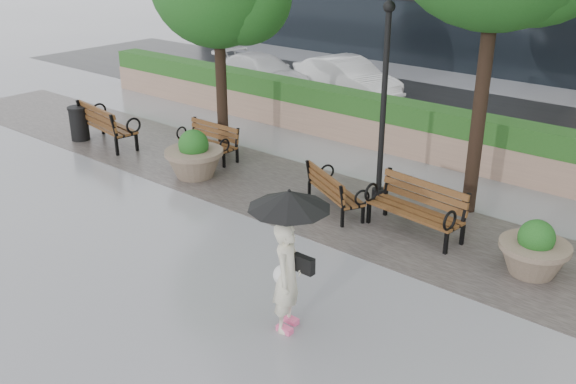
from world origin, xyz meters
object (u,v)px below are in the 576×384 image
Objects in this scene: bench_2 at (335,199)px; planter_left at (194,159)px; bench_0 at (109,133)px; bench_1 at (209,149)px; lamppost at (383,119)px; pedestrian at (288,247)px; planter_right at (534,253)px; car_right at (346,78)px; car_left at (262,73)px; bench_3 at (414,219)px; trash_bin at (79,124)px.

planter_left is at bearing 35.32° from bench_2.
bench_0 reaches higher than bench_1.
bench_0 is 0.51× the size of lamppost.
pedestrian is (1.94, -3.84, 1.06)m from bench_2.
planter_left reaches higher than planter_right.
planter_right is at bearing -116.77° from car_right.
bench_2 is at bearing -168.26° from bench_0.
pedestrian reaches higher than car_left.
pedestrian reaches higher than bench_2.
bench_3 is (1.82, 0.11, 0.04)m from bench_2.
pedestrian is at bearing -30.30° from planter_left.
car_right is (3.04, 0.92, 0.07)m from car_left.
bench_1 is 0.40× the size of lamppost.
bench_3 is at bearing -4.03° from bench_1.
car_left is (-8.29, 6.95, 0.36)m from bench_2.
planter_left reaches higher than bench_1.
car_left is (-12.44, 6.91, 0.23)m from planter_right.
planter_left is at bearing 1.67° from trash_bin.
bench_0 is at bearing 30.23° from bench_2.
pedestrian is at bearing 144.04° from bench_2.
lamppost is at bearing -2.27° from pedestrian.
planter_left is 8.55m from car_right.
car_right is (-7.06, 7.76, 0.39)m from bench_3.
bench_0 is at bearing 15.93° from trash_bin.
planter_right is 1.33× the size of trash_bin.
bench_3 is 12.21m from car_left.
lamppost reaches higher than car_right.
lamppost is (7.74, 1.38, 1.54)m from bench_0.
trash_bin is 9.05m from car_right.
bench_2 is 0.42× the size of car_right.
bench_1 is at bearing -160.30° from car_right.
bench_3 is (6.21, -0.46, 0.04)m from bench_1.
trash_bin is at bearing 53.19° from pedestrian.
planter_right is at bearing -152.19° from bench_2.
pedestrian is at bearing -17.29° from trash_bin.
car_right is at bearing 96.88° from bench_1.
pedestrian is (1.50, -4.82, -0.54)m from lamppost.
lamppost is (-3.70, 0.94, 1.47)m from planter_right.
car_left reaches higher than bench_3.
bench_3 is at bearing -114.26° from car_left.
planter_right is (8.54, -0.52, 0.13)m from bench_1.
planter_right is 4.56m from pedestrian.
trash_bin reaches higher than bench_1.
car_right is (-0.86, 7.30, 0.43)m from bench_1.
bench_0 reaches higher than trash_bin.
bench_3 is 10.50m from car_right.
bench_2 is (4.39, -0.57, -0.00)m from bench_1.
bench_3 is 0.91× the size of pedestrian.
bench_1 is at bearing -152.98° from bench_0.
trash_bin is at bearing -176.72° from planter_right.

